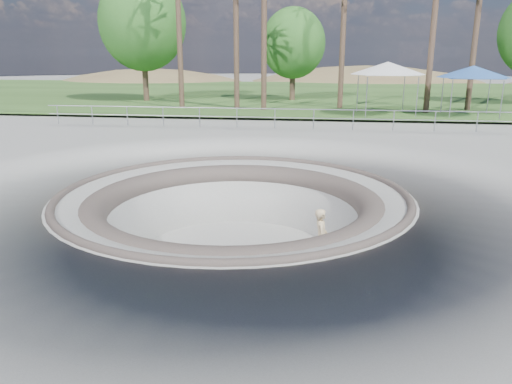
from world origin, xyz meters
TOP-DOWN VIEW (x-y plane):
  - ground at (0.00, 0.00)m, footprint 180.00×180.00m
  - skate_bowl at (0.00, 0.00)m, footprint 14.00×14.00m
  - grass_strip at (0.00, 34.00)m, footprint 180.00×36.00m
  - distant_hills at (3.78, 57.17)m, footprint 103.20×45.00m
  - safety_railing at (0.00, 12.00)m, footprint 25.00×0.06m
  - skateboard at (2.58, -0.71)m, footprint 0.93×0.50m
  - skater at (2.58, -0.71)m, footprint 0.45×0.64m
  - canopy_white at (6.22, 18.00)m, footprint 6.20×6.20m
  - canopy_blue at (11.18, 18.00)m, footprint 5.84×5.84m
  - bushy_tree_left at (-11.52, 24.75)m, footprint 6.69×6.08m
  - bushy_tree_mid at (-0.10, 26.90)m, footprint 5.01×4.55m

SIDE VIEW (x-z plane):
  - distant_hills at x=3.78m, z-range -21.32..7.28m
  - skate_bowl at x=0.00m, z-range -3.88..0.22m
  - skateboard at x=2.58m, z-range -1.87..-1.78m
  - skater at x=2.58m, z-range -1.81..-0.13m
  - ground at x=0.00m, z-range 0.00..0.00m
  - grass_strip at x=0.00m, z-range 0.16..0.28m
  - safety_railing at x=0.00m, z-range 0.18..1.20m
  - canopy_blue at x=11.18m, z-range 1.39..4.34m
  - canopy_white at x=6.22m, z-range 1.47..4.62m
  - bushy_tree_mid at x=-0.10m, z-range 1.03..8.26m
  - bushy_tree_left at x=-11.52m, z-range 1.33..10.98m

